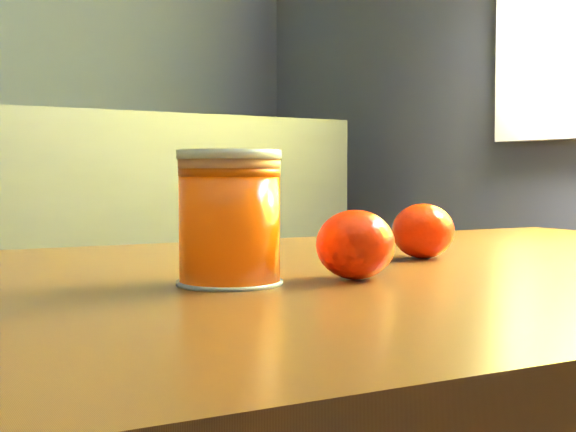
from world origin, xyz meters
TOP-DOWN VIEW (x-y plane):
  - table at (0.91, 0.14)m, footprint 0.97×0.71m
  - juice_glass at (0.70, 0.12)m, footprint 0.08×0.08m
  - orange_front at (0.79, 0.10)m, footprint 0.08×0.08m
  - orange_back at (0.94, 0.18)m, footprint 0.07×0.07m

SIDE VIEW (x-z plane):
  - table at x=0.91m, z-range 0.26..0.95m
  - orange_back at x=0.94m, z-range 0.69..0.74m
  - orange_front at x=0.79m, z-range 0.69..0.74m
  - juice_glass at x=0.70m, z-range 0.69..0.79m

